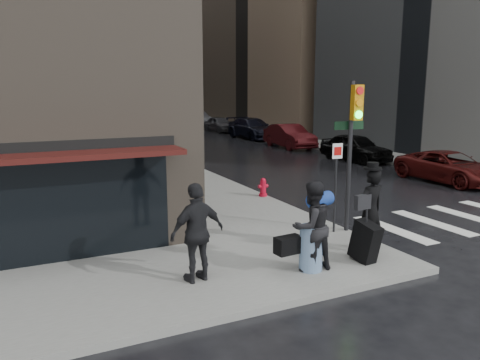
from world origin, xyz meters
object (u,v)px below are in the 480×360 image
at_px(man_jeans, 311,226).
at_px(man_greycoat, 197,233).
at_px(traffic_light, 351,136).
at_px(parked_car_4, 220,124).
at_px(parked_car_2, 289,136).
at_px(fire_hydrant, 263,188).
at_px(man_overcoat, 369,215).
at_px(parked_car_1, 355,147).
at_px(parked_car_5, 197,119).
at_px(parked_car_3, 252,128).
at_px(parked_car_0, 450,167).

xyz_separation_m(man_jeans, man_greycoat, (-2.41, 0.52, 0.04)).
distance_m(man_greycoat, traffic_light, 5.39).
bearing_deg(man_greycoat, man_jeans, 157.90).
xyz_separation_m(man_greycoat, parked_car_4, (14.41, 32.53, -0.44)).
distance_m(parked_car_2, parked_car_4, 13.44).
height_order(traffic_light, fire_hydrant, traffic_light).
distance_m(man_overcoat, man_greycoat, 4.27).
height_order(man_jeans, parked_car_1, man_jeans).
bearing_deg(parked_car_5, parked_car_3, -95.02).
bearing_deg(traffic_light, parked_car_3, 72.55).
height_order(man_greycoat, parked_car_5, man_greycoat).
bearing_deg(parked_car_0, fire_hydrant, 175.27).
height_order(traffic_light, parked_car_5, traffic_light).
distance_m(traffic_light, parked_car_0, 10.14).
distance_m(man_greycoat, parked_car_0, 15.01).
bearing_deg(parked_car_1, man_overcoat, -133.85).
xyz_separation_m(man_overcoat, parked_car_1, (9.92, 12.61, -0.32)).
xyz_separation_m(man_jeans, parked_car_4, (12.01, 33.05, -0.41)).
distance_m(traffic_light, parked_car_1, 14.49).
bearing_deg(traffic_light, parked_car_1, 53.83).
height_order(man_overcoat, parked_car_5, man_overcoat).
relative_size(traffic_light, fire_hydrant, 6.02).
bearing_deg(parked_car_3, man_jeans, -117.58).
xyz_separation_m(man_greycoat, traffic_light, (4.94, 1.40, 1.62)).
height_order(parked_car_2, parked_car_4, parked_car_2).
xyz_separation_m(fire_hydrant, parked_car_2, (9.02, 12.88, 0.36)).
bearing_deg(traffic_light, parked_car_0, 29.41).
distance_m(fire_hydrant, parked_car_2, 15.73).
bearing_deg(parked_car_0, man_jeans, -152.91).
bearing_deg(man_jeans, parked_car_3, -119.79).
distance_m(fire_hydrant, parked_car_4, 27.99).
bearing_deg(fire_hydrant, parked_car_4, 70.09).
height_order(man_overcoat, man_greycoat, man_overcoat).
distance_m(parked_car_2, parked_car_3, 6.74).
xyz_separation_m(man_jeans, parked_car_3, (12.07, 26.33, -0.31)).
xyz_separation_m(man_greycoat, fire_hydrant, (4.88, 6.22, -0.72)).
xyz_separation_m(man_overcoat, man_jeans, (-1.85, -0.29, 0.05)).
xyz_separation_m(man_overcoat, fire_hydrant, (0.62, 6.45, -0.63)).
bearing_deg(parked_car_3, parked_car_2, -97.81).
distance_m(parked_car_3, parked_car_4, 6.72).
relative_size(man_overcoat, parked_car_3, 0.39).
relative_size(man_jeans, parked_car_3, 0.34).
relative_size(parked_car_2, parked_car_3, 0.86).
distance_m(traffic_light, parked_car_2, 19.94).
bearing_deg(man_greycoat, fire_hydrant, -138.13).
xyz_separation_m(fire_hydrant, parked_car_0, (9.00, -0.55, 0.22)).
bearing_deg(parked_car_4, parked_car_2, -95.61).
distance_m(man_jeans, parked_car_2, 22.74).
height_order(man_overcoat, parked_car_1, man_overcoat).
relative_size(parked_car_2, parked_car_4, 1.15).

